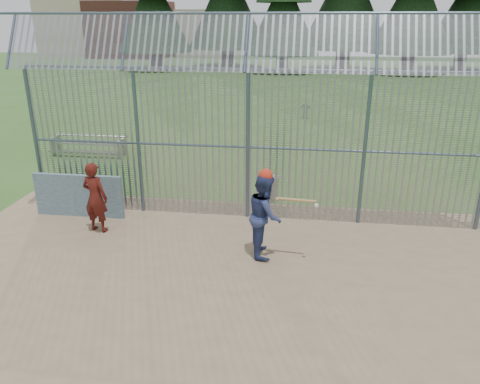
# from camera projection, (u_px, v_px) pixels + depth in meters

# --- Properties ---
(ground) EXTENTS (120.00, 120.00, 0.00)m
(ground) POSITION_uv_depth(u_px,v_px,m) (227.00, 284.00, 9.77)
(ground) COLOR #2D511E
(ground) RESTS_ON ground
(dirt_infield) EXTENTS (14.00, 10.00, 0.02)m
(dirt_infield) POSITION_uv_depth(u_px,v_px,m) (223.00, 296.00, 9.30)
(dirt_infield) COLOR #756047
(dirt_infield) RESTS_ON ground
(dugout_wall) EXTENTS (2.50, 0.12, 1.20)m
(dugout_wall) POSITION_uv_depth(u_px,v_px,m) (79.00, 196.00, 12.83)
(dugout_wall) COLOR #38566B
(dugout_wall) RESTS_ON dirt_infield
(batter) EXTENTS (0.86, 1.04, 1.94)m
(batter) POSITION_uv_depth(u_px,v_px,m) (265.00, 215.00, 10.64)
(batter) COLOR navy
(batter) RESTS_ON dirt_infield
(onlooker) EXTENTS (0.75, 0.57, 1.84)m
(onlooker) POSITION_uv_depth(u_px,v_px,m) (95.00, 197.00, 11.82)
(onlooker) COLOR maroon
(onlooker) RESTS_ON dirt_infield
(bg_kid_seated) EXTENTS (0.64, 0.44, 1.01)m
(bg_kid_seated) POSITION_uv_depth(u_px,v_px,m) (306.00, 109.00, 25.22)
(bg_kid_seated) COLOR slate
(bg_kid_seated) RESTS_ON ground
(batting_gear) EXTENTS (1.33, 0.52, 0.72)m
(batting_gear) POSITION_uv_depth(u_px,v_px,m) (270.00, 179.00, 10.29)
(batting_gear) COLOR red
(batting_gear) RESTS_ON ground
(trash_can) EXTENTS (0.56, 0.56, 0.82)m
(trash_can) POSITION_uv_depth(u_px,v_px,m) (270.00, 188.00, 14.06)
(trash_can) COLOR #97999F
(trash_can) RESTS_ON ground
(bleacher) EXTENTS (3.00, 0.95, 0.72)m
(bleacher) POSITION_uv_depth(u_px,v_px,m) (89.00, 145.00, 18.68)
(bleacher) COLOR slate
(bleacher) RESTS_ON ground
(backstop_fence) EXTENTS (20.09, 0.81, 5.30)m
(backstop_fence) POSITION_uv_depth(u_px,v_px,m) (318.00, 137.00, 11.88)
(backstop_fence) COLOR #47566B
(backstop_fence) RESTS_ON ground
(distant_buildings) EXTENTS (26.50, 10.50, 8.00)m
(distant_buildings) POSITION_uv_depth(u_px,v_px,m) (127.00, 28.00, 63.82)
(distant_buildings) COLOR brown
(distant_buildings) RESTS_ON ground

